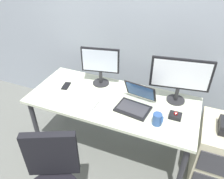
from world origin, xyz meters
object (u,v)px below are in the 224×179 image
(file_cabinet, at_px, (217,155))
(keyboard, at_px, (78,100))
(paper_notepad, at_px, (113,92))
(coffee_mug, at_px, (157,119))
(trackball_mouse, at_px, (175,116))
(cell_phone, at_px, (66,86))
(monitor_main, at_px, (180,77))
(monitor_side, at_px, (100,64))
(laptop, at_px, (136,102))

(file_cabinet, bearing_deg, keyboard, -172.01)
(keyboard, height_order, paper_notepad, keyboard)
(coffee_mug, bearing_deg, trackball_mouse, 47.37)
(cell_phone, bearing_deg, monitor_main, -1.75)
(trackball_mouse, bearing_deg, monitor_main, 97.89)
(file_cabinet, height_order, monitor_side, monitor_side)
(laptop, distance_m, cell_phone, 0.80)
(trackball_mouse, bearing_deg, monitor_side, 162.95)
(monitor_main, relative_size, laptop, 1.54)
(coffee_mug, xyz_separation_m, cell_phone, (-1.05, 0.21, -0.05))
(trackball_mouse, xyz_separation_m, coffee_mug, (-0.13, -0.15, 0.03))
(keyboard, relative_size, coffee_mug, 3.71)
(monitor_side, height_order, coffee_mug, monitor_side)
(file_cabinet, height_order, laptop, laptop)
(file_cabinet, xyz_separation_m, cell_phone, (-1.64, -0.01, 0.40))
(file_cabinet, height_order, cell_phone, cell_phone)
(monitor_main, height_order, monitor_side, monitor_main)
(laptop, relative_size, paper_notepad, 1.72)
(keyboard, bearing_deg, file_cabinet, 7.99)
(keyboard, bearing_deg, monitor_side, 77.85)
(monitor_main, bearing_deg, monitor_side, 179.65)
(trackball_mouse, relative_size, coffee_mug, 0.99)
(laptop, relative_size, cell_phone, 2.51)
(coffee_mug, bearing_deg, monitor_main, 76.26)
(monitor_main, xyz_separation_m, coffee_mug, (-0.10, -0.40, -0.22))
(monitor_side, bearing_deg, trackball_mouse, -17.05)
(file_cabinet, height_order, keyboard, keyboard)
(monitor_main, relative_size, cell_phone, 3.88)
(file_cabinet, bearing_deg, laptop, -175.92)
(file_cabinet, relative_size, laptop, 1.92)
(laptop, xyz_separation_m, paper_notepad, (-0.28, 0.13, -0.05))
(monitor_main, xyz_separation_m, cell_phone, (-1.15, -0.19, -0.27))
(paper_notepad, bearing_deg, file_cabinet, -3.81)
(laptop, bearing_deg, file_cabinet, 4.08)
(file_cabinet, distance_m, cell_phone, 1.68)
(laptop, bearing_deg, paper_notepad, 154.72)
(file_cabinet, distance_m, paper_notepad, 1.19)
(coffee_mug, xyz_separation_m, paper_notepad, (-0.53, 0.30, -0.05))
(file_cabinet, height_order, trackball_mouse, trackball_mouse)
(cell_phone, bearing_deg, laptop, -14.59)
(monitor_side, distance_m, paper_notepad, 0.33)
(laptop, bearing_deg, monitor_main, 34.68)
(file_cabinet, relative_size, monitor_main, 1.25)
(monitor_main, xyz_separation_m, monitor_side, (-0.82, 0.01, -0.03))
(monitor_side, distance_m, keyboard, 0.45)
(monitor_main, distance_m, trackball_mouse, 0.36)
(file_cabinet, bearing_deg, monitor_side, 172.03)
(monitor_side, bearing_deg, monitor_main, -0.35)
(monitor_main, height_order, cell_phone, monitor_main)
(monitor_main, height_order, paper_notepad, monitor_main)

